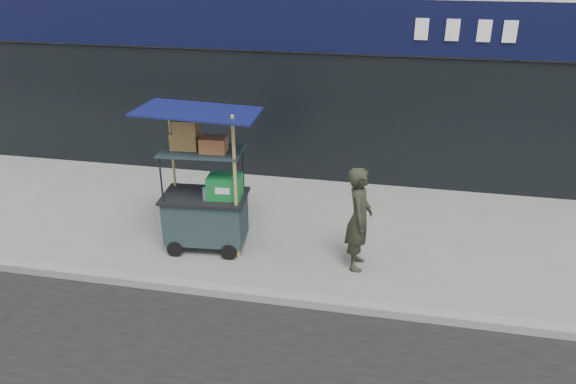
# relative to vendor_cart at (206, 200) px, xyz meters

# --- Properties ---
(ground) EXTENTS (80.00, 80.00, 0.00)m
(ground) POSITION_rel_vendor_cart_xyz_m (0.73, -0.99, -0.77)
(ground) COLOR slate
(ground) RESTS_ON ground
(curb) EXTENTS (80.00, 0.18, 0.12)m
(curb) POSITION_rel_vendor_cart_xyz_m (0.73, -1.19, -0.71)
(curb) COLOR gray
(curb) RESTS_ON ground
(vendor_cart) EXTENTS (1.73, 1.29, 2.21)m
(vendor_cart) POSITION_rel_vendor_cart_xyz_m (0.00, 0.00, 0.00)
(vendor_cart) COLOR #1A2C2C
(vendor_cart) RESTS_ON ground
(vendor_man) EXTENTS (0.37, 0.55, 1.50)m
(vendor_man) POSITION_rel_vendor_cart_xyz_m (2.25, -0.11, -0.02)
(vendor_man) COLOR #27281D
(vendor_man) RESTS_ON ground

